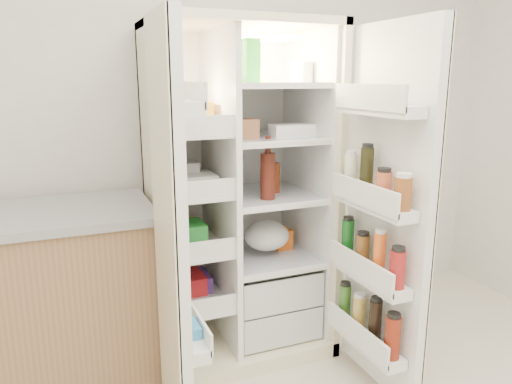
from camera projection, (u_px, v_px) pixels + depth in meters
name	position (u px, v px, depth m)	size (l,w,h in m)	color
wall_back	(212.00, 107.00, 2.90)	(4.00, 0.02, 2.70)	silver
refrigerator	(239.00, 218.00, 2.74)	(0.92, 0.70, 1.80)	beige
freezer_door	(171.00, 235.00, 1.97)	(0.15, 0.40, 1.72)	white
fridge_door	(384.00, 221.00, 2.26)	(0.17, 0.58, 1.72)	white
kitchen_counter	(25.00, 303.00, 2.34)	(1.24, 0.66, 0.90)	#8E6247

